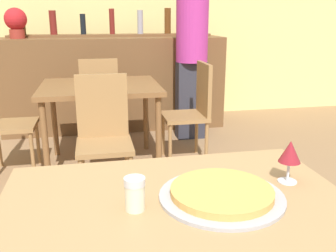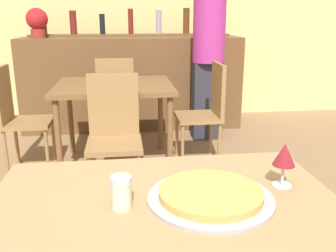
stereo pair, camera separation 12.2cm
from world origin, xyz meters
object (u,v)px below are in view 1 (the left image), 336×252
at_px(cheese_shaker, 135,194).
at_px(pizza_tray, 222,194).
at_px(chair_far_side_back, 100,97).
at_px(chair_far_side_left, 0,116).
at_px(wine_glass, 290,153).
at_px(chair_far_side_front, 104,131).
at_px(potted_plant, 16,21).
at_px(person_standing, 192,50).
at_px(chair_far_side_right, 193,107).

bearing_deg(cheese_shaker, pizza_tray, 3.78).
height_order(chair_far_side_back, chair_far_side_left, same).
relative_size(chair_far_side_back, wine_glass, 5.82).
bearing_deg(pizza_tray, chair_far_side_back, 97.13).
bearing_deg(chair_far_side_left, wine_glass, -145.14).
bearing_deg(wine_glass, chair_far_side_front, 112.64).
bearing_deg(potted_plant, chair_far_side_back, -35.19).
relative_size(cheese_shaker, person_standing, 0.06).
relative_size(chair_far_side_back, pizza_tray, 2.20).
distance_m(chair_far_side_right, cheese_shaker, 2.36).
distance_m(pizza_tray, potted_plant, 3.64).
bearing_deg(chair_far_side_front, cheese_shaker, -87.96).
bearing_deg(cheese_shaker, wine_glass, 9.36).
distance_m(chair_far_side_left, person_standing, 2.01).
distance_m(chair_far_side_front, potted_plant, 2.14).
xyz_separation_m(chair_far_side_left, cheese_shaker, (0.90, -2.21, 0.28)).
xyz_separation_m(chair_far_side_front, cheese_shaker, (0.06, -1.61, 0.28)).
distance_m(chair_far_side_back, chair_far_side_right, 1.04).
relative_size(chair_far_side_front, wine_glass, 5.82).
bearing_deg(chair_far_side_left, potted_plant, 0.30).
relative_size(chair_far_side_right, wine_glass, 5.82).
relative_size(wine_glass, potted_plant, 0.48).
xyz_separation_m(chair_far_side_back, person_standing, (1.00, 0.07, 0.45)).
xyz_separation_m(pizza_tray, person_standing, (0.65, 2.87, 0.21)).
xyz_separation_m(chair_far_side_right, person_standing, (0.16, 0.67, 0.45)).
xyz_separation_m(chair_far_side_right, potted_plant, (-1.69, 1.20, 0.75)).
bearing_deg(chair_far_side_back, cheese_shaker, 91.16).
bearing_deg(chair_far_side_front, potted_plant, 115.17).
bearing_deg(potted_plant, chair_far_side_right, -35.41).
distance_m(chair_far_side_left, potted_plant, 1.42).
distance_m(cheese_shaker, person_standing, 3.04).
distance_m(chair_far_side_front, cheese_shaker, 1.63).
height_order(chair_far_side_back, chair_far_side_right, same).
height_order(pizza_tray, wine_glass, wine_glass).
distance_m(chair_far_side_right, potted_plant, 2.21).
relative_size(chair_far_side_front, chair_far_side_left, 1.00).
xyz_separation_m(chair_far_side_front, potted_plant, (-0.85, 1.81, 0.75)).
xyz_separation_m(chair_far_side_front, chair_far_side_right, (0.84, 0.60, 0.00)).
bearing_deg(chair_far_side_left, pizza_tray, -151.43).
distance_m(chair_far_side_back, person_standing, 1.10).
distance_m(chair_far_side_right, person_standing, 0.83).
bearing_deg(chair_far_side_back, potted_plant, -35.19).
relative_size(chair_far_side_front, potted_plant, 2.82).
distance_m(cheese_shaker, wine_glass, 0.58).
distance_m(chair_far_side_back, wine_glass, 2.81).
bearing_deg(potted_plant, person_standing, -15.99).
bearing_deg(potted_plant, wine_glass, -65.97).
height_order(cheese_shaker, person_standing, person_standing).
xyz_separation_m(chair_far_side_front, pizza_tray, (0.35, -1.59, 0.24)).
bearing_deg(cheese_shaker, chair_far_side_back, 91.16).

